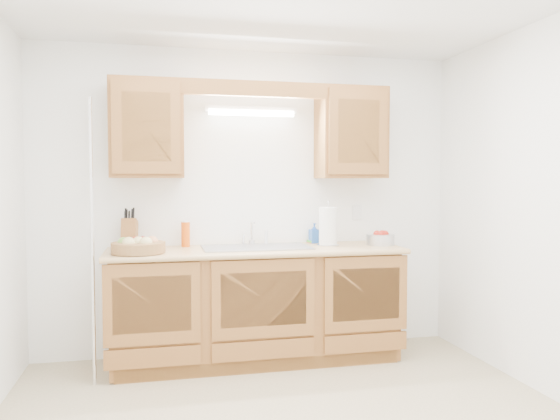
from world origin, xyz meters
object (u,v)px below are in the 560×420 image
object	(u,v)px
fruit_basket	(138,246)
knife_block	(130,233)
paper_towel	(328,227)
apple_bowl	(380,239)

from	to	relation	value
fruit_basket	knife_block	bearing A→B (deg)	103.58
knife_block	paper_towel	distance (m)	1.58
knife_block	paper_towel	xyz separation A→B (m)	(1.56, -0.18, 0.04)
knife_block	fruit_basket	bearing A→B (deg)	-70.26
fruit_basket	paper_towel	size ratio (longest dim) A/B	1.24
fruit_basket	knife_block	size ratio (longest dim) A/B	1.39
paper_towel	apple_bowl	xyz separation A→B (m)	(0.44, -0.04, -0.10)
paper_towel	knife_block	bearing A→B (deg)	173.50
knife_block	paper_towel	size ratio (longest dim) A/B	0.89
apple_bowl	fruit_basket	bearing A→B (deg)	-176.92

